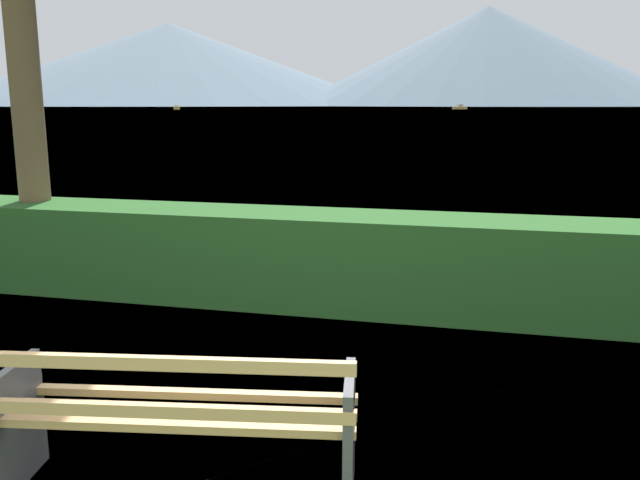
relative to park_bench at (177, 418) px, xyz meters
The scene contains 6 objects.
water_surface 309.72m from the park_bench, 90.00° to the left, with size 620.00×620.00×0.00m, color #7A99A8.
park_bench is the anchor object (origin of this frame).
hedge_row 3.49m from the park_bench, 90.17° to the left, with size 11.36×0.89×0.95m, color #285B23.
fishing_boat_near 231.12m from the park_bench, 91.76° to the left, with size 4.92×5.04×1.66m.
sailboat_mid 220.45m from the park_bench, 115.62° to the left, with size 3.99×5.12×1.53m.
distant_hills 554.24m from the park_bench, 87.23° to the left, with size 962.80×422.58×77.29m.
Camera 1 is at (1.49, -3.01, 2.04)m, focal length 37.50 mm.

